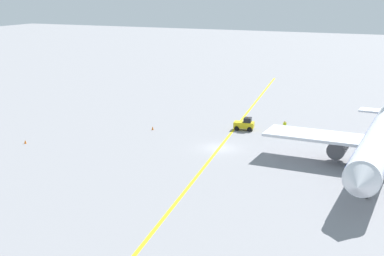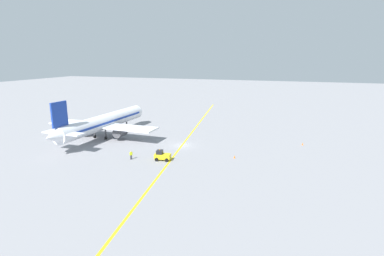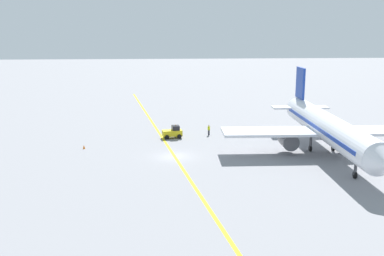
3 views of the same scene
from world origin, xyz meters
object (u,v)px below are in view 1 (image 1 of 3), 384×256
at_px(baggage_tug_white, 245,124).
at_px(ground_crew_worker, 285,126).
at_px(airplane_at_gate, 381,139).
at_px(traffic_cone_mid_apron, 25,142).
at_px(traffic_cone_near_nose, 153,128).

bearing_deg(baggage_tug_white, ground_crew_worker, -165.72).
relative_size(airplane_at_gate, traffic_cone_mid_apron, 64.50).
bearing_deg(baggage_tug_white, airplane_at_gate, 152.06).
bearing_deg(traffic_cone_near_nose, traffic_cone_mid_apron, 47.30).
relative_size(airplane_at_gate, traffic_cone_near_nose, 64.50).
height_order(airplane_at_gate, traffic_cone_near_nose, airplane_at_gate).
relative_size(ground_crew_worker, traffic_cone_mid_apron, 3.05).
height_order(baggage_tug_white, ground_crew_worker, baggage_tug_white).
xyz_separation_m(traffic_cone_near_nose, traffic_cone_mid_apron, (12.65, 13.71, 0.00)).
bearing_deg(ground_crew_worker, airplane_at_gate, 139.86).
bearing_deg(airplane_at_gate, traffic_cone_near_nose, -8.96).
xyz_separation_m(ground_crew_worker, traffic_cone_near_nose, (18.59, 7.06, -0.63)).
xyz_separation_m(airplane_at_gate, traffic_cone_near_nose, (33.17, -5.23, -3.43)).
height_order(ground_crew_worker, traffic_cone_mid_apron, ground_crew_worker).
height_order(airplane_at_gate, ground_crew_worker, airplane_at_gate).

